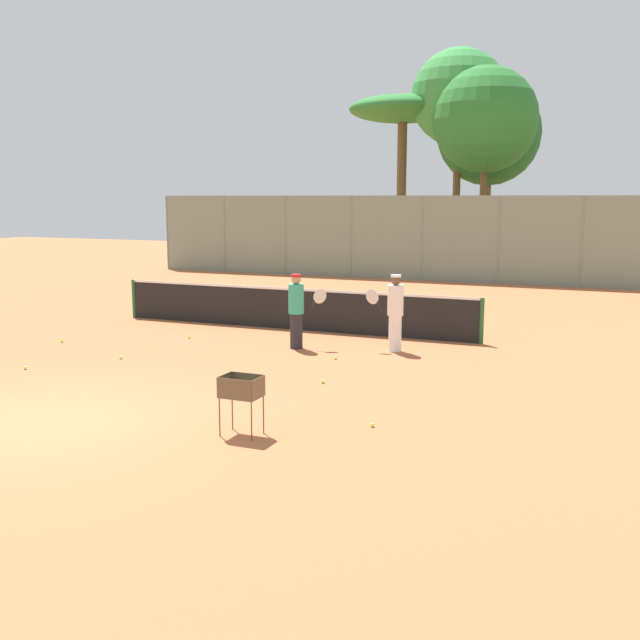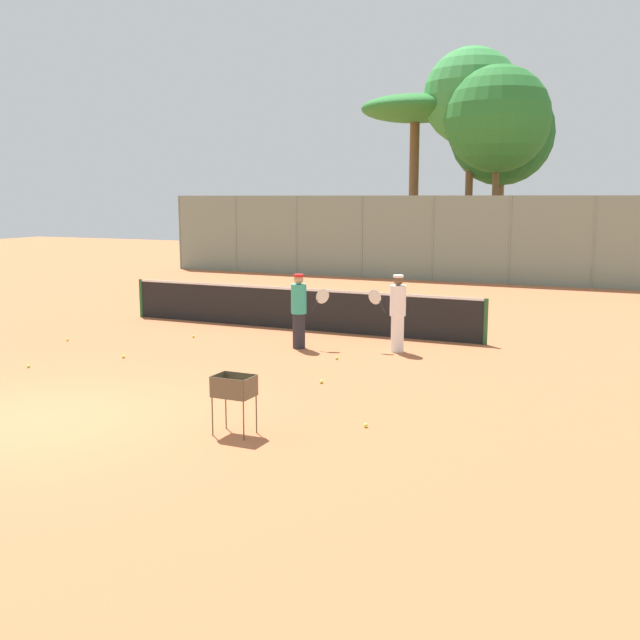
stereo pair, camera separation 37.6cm
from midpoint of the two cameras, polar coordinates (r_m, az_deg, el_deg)
The scene contains 18 objects.
ground_plane at distance 12.16m, azimuth -21.12°, elevation -7.28°, with size 80.00×80.00×0.00m, color #B7663D.
tennis_net at distance 19.07m, azimuth -2.82°, elevation 0.93°, with size 9.81×0.10×1.07m.
back_fence at distance 30.50m, azimuth 7.43°, elevation 6.19°, with size 24.49×0.08×3.40m.
tree_0 at distance 36.07m, azimuth 6.01°, elevation 15.44°, with size 4.98×4.98×7.98m.
tree_1 at distance 35.79m, azimuth 12.46°, elevation 13.68°, with size 4.68×4.68×8.54m.
tree_2 at distance 33.73m, azimuth 12.17°, elevation 14.67°, with size 4.49×4.49×8.85m.
tree_4 at distance 35.30m, azimuth 10.24°, elevation 16.30°, with size 4.29×4.29×9.89m.
player_white_outfit at distance 16.62m, azimuth -2.44°, elevation 0.76°, with size 0.82×0.52×1.67m.
player_red_cap at distance 16.35m, azimuth 5.07°, elevation 0.63°, with size 0.91×0.35×1.69m.
ball_cart at distance 10.69m, azimuth -7.06°, elevation -5.42°, with size 0.56×0.41×0.86m.
tennis_ball_0 at distance 13.63m, azimuth -0.56°, elevation -4.72°, with size 0.07×0.07×0.07m, color #D1E54C.
tennis_ball_1 at distance 18.50m, azimuth -19.62°, elevation -1.52°, with size 0.07×0.07×0.07m, color #D1E54C.
tennis_ball_2 at distance 18.21m, azimuth -10.52°, elevation -1.29°, with size 0.07×0.07×0.07m, color #D1E54C.
tennis_ball_3 at distance 15.88m, azimuth -22.18°, elevation -3.40°, with size 0.07×0.07×0.07m, color #D1E54C.
tennis_ball_4 at distance 16.23m, azimuth -15.59°, elevation -2.78°, with size 0.07×0.07×0.07m, color #D1E54C.
tennis_ball_5 at distance 15.62m, azimuth 0.50°, elevation -2.90°, with size 0.07×0.07×0.07m, color #D1E54C.
tennis_ball_6 at distance 11.13m, azimuth 3.03°, elevation -7.99°, with size 0.07×0.07×0.07m, color #D1E54C.
parked_car at distance 33.81m, azimuth 21.01°, elevation 4.19°, with size 4.20×1.70×1.60m.
Camera 1 is at (8.09, -8.35, 3.35)m, focal length 42.00 mm.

